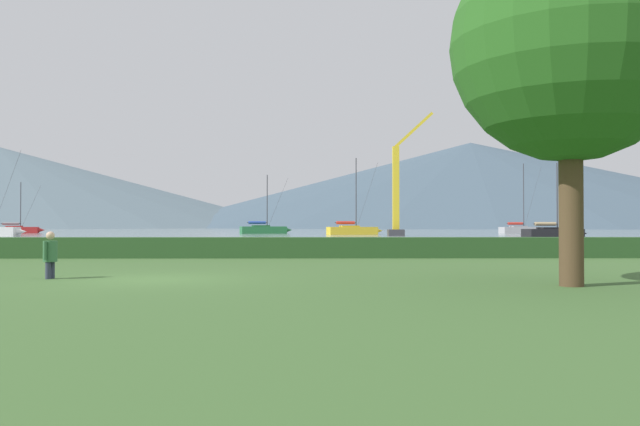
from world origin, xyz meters
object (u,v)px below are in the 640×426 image
sailboat_slip_3 (17,229)px  sailboat_slip_5 (554,233)px  sailboat_slip_1 (264,229)px  person_seated_viewer (50,253)px  sailboat_slip_0 (521,229)px  sailboat_slip_6 (353,230)px  park_tree (577,29)px  dock_crane (397,197)px

sailboat_slip_3 → sailboat_slip_5: 83.12m
sailboat_slip_1 → sailboat_slip_3: bearing=157.5°
person_seated_viewer → sailboat_slip_1: bearing=100.5°
sailboat_slip_0 → sailboat_slip_3: size_ratio=1.34×
sailboat_slip_5 → sailboat_slip_6: size_ratio=0.73×
sailboat_slip_1 → sailboat_slip_3: (-40.70, 4.82, -0.05)m
sailboat_slip_1 → park_tree: bearing=-96.7°
sailboat_slip_0 → sailboat_slip_5: 36.53m
person_seated_viewer → park_tree: 14.32m
sailboat_slip_5 → person_seated_viewer: bearing=-133.5°
sailboat_slip_0 → person_seated_viewer: 94.92m
sailboat_slip_1 → dock_crane: dock_crane is taller
sailboat_slip_5 → park_tree: park_tree is taller
sailboat_slip_1 → park_tree: 87.38m
sailboat_slip_3 → park_tree: size_ratio=0.92×
person_seated_viewer → park_tree: bearing=0.6°
sailboat_slip_1 → sailboat_slip_6: 17.03m
sailboat_slip_5 → dock_crane: dock_crane is taller
person_seated_viewer → sailboat_slip_5: bearing=67.3°
sailboat_slip_6 → person_seated_viewer: 74.36m
sailboat_slip_0 → sailboat_slip_5: bearing=-112.1°
sailboat_slip_3 → sailboat_slip_5: (73.66, -38.52, -0.04)m
sailboat_slip_0 → dock_crane: (-22.78, -21.24, 4.33)m
sailboat_slip_1 → sailboat_slip_6: bearing=-54.5°
sailboat_slip_5 → person_seated_viewer: size_ratio=6.35×
sailboat_slip_3 → sailboat_slip_5: bearing=-42.9°
sailboat_slip_5 → sailboat_slip_3: bearing=141.7°
sailboat_slip_0 → sailboat_slip_6: (-27.89, -12.54, 0.03)m
sailboat_slip_1 → dock_crane: size_ratio=0.58×
sailboat_slip_0 → sailboat_slip_6: sailboat_slip_0 is taller
sailboat_slip_6 → park_tree: size_ratio=1.18×
sailboat_slip_1 → park_tree: sailboat_slip_1 is taller
sailboat_slip_5 → sailboat_slip_6: (-19.67, 23.05, 0.09)m
sailboat_slip_5 → person_seated_viewer: 59.74m
sailboat_slip_0 → sailboat_slip_1: 41.21m
sailboat_slip_1 → sailboat_slip_6: (13.28, -10.66, -0.00)m
sailboat_slip_0 → park_tree: size_ratio=1.23×
sailboat_slip_5 → dock_crane: bearing=124.7°
sailboat_slip_1 → sailboat_slip_3: sailboat_slip_1 is taller
sailboat_slip_1 → person_seated_viewer: 83.93m
sailboat_slip_6 → person_seated_viewer: size_ratio=8.65×
sailboat_slip_0 → sailboat_slip_1: sailboat_slip_0 is taller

